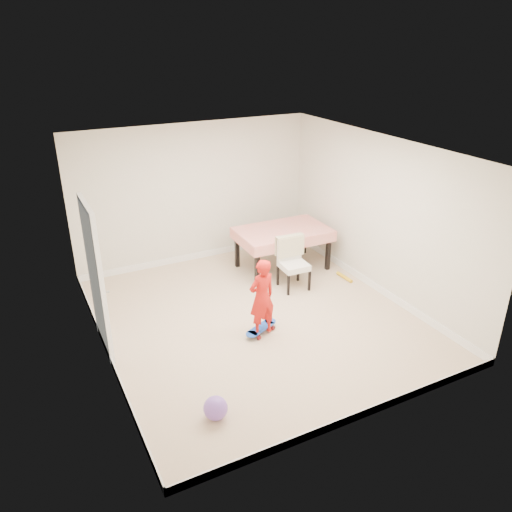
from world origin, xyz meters
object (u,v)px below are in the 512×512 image
dining_table (282,249)px  child (262,300)px  balloon (216,408)px  dining_chair (294,264)px  skateboard (261,330)px

dining_table → child: bearing=-126.4°
balloon → dining_chair: bearing=43.8°
skateboard → dining_table: bearing=28.3°
skateboard → child: size_ratio=0.52×
child → balloon: child is taller
skateboard → balloon: balloon is taller
dining_table → dining_chair: size_ratio=1.82×
dining_chair → dining_table: bearing=77.2°
child → balloon: size_ratio=4.16×
dining_chair → child: size_ratio=0.78×
child → skateboard: bearing=-117.5°
child → dining_chair: bearing=-147.1°
dining_table → skateboard: size_ratio=2.70×
dining_table → balloon: 4.08m
dining_chair → child: bearing=-134.9°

